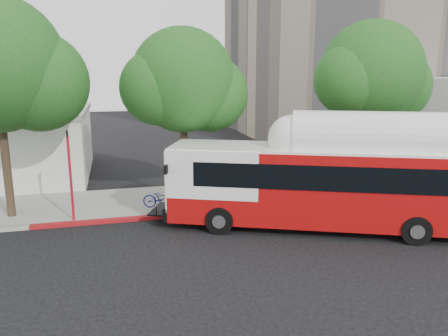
# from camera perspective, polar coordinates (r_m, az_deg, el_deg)

# --- Properties ---
(ground) EXTENTS (120.00, 120.00, 0.00)m
(ground) POSITION_cam_1_polar(r_m,az_deg,el_deg) (17.00, 1.62, -10.09)
(ground) COLOR black
(ground) RESTS_ON ground
(sidewalk) EXTENTS (60.00, 5.00, 0.15)m
(sidewalk) POSITION_cam_1_polar(r_m,az_deg,el_deg) (22.94, -2.83, -3.83)
(sidewalk) COLOR gray
(sidewalk) RESTS_ON ground
(curb_strip) EXTENTS (60.00, 0.30, 0.15)m
(curb_strip) POSITION_cam_1_polar(r_m,az_deg,el_deg) (20.52, -1.37, -5.82)
(curb_strip) COLOR gray
(curb_strip) RESTS_ON ground
(red_curb_segment) EXTENTS (10.00, 0.32, 0.16)m
(red_curb_segment) POSITION_cam_1_polar(r_m,az_deg,el_deg) (20.10, -9.79, -6.39)
(red_curb_segment) COLOR maroon
(red_curb_segment) RESTS_ON ground
(street_tree_left) EXTENTS (6.67, 5.80, 9.74)m
(street_tree_left) POSITION_cam_1_polar(r_m,az_deg,el_deg) (21.07, -26.34, 11.46)
(street_tree_left) COLOR #2D2116
(street_tree_left) RESTS_ON ground
(street_tree_mid) EXTENTS (5.75, 5.00, 8.62)m
(street_tree_mid) POSITION_cam_1_polar(r_m,az_deg,el_deg) (21.48, -4.34, 10.82)
(street_tree_mid) COLOR #2D2116
(street_tree_mid) RESTS_ON ground
(street_tree_right) EXTENTS (6.21, 5.40, 9.18)m
(street_tree_right) POSITION_cam_1_polar(r_m,az_deg,el_deg) (25.06, 19.43, 11.21)
(street_tree_right) COLOR #2D2116
(street_tree_right) RESTS_ON ground
(transit_bus) EXTENTS (13.38, 7.39, 4.00)m
(transit_bus) POSITION_cam_1_polar(r_m,az_deg,el_deg) (18.64, 12.83, -2.28)
(transit_bus) COLOR #A30B0B
(transit_bus) RESTS_ON ground
(signal_pole) EXTENTS (0.12, 0.39, 4.09)m
(signal_pole) POSITION_cam_1_polar(r_m,az_deg,el_deg) (19.87, -19.41, -1.09)
(signal_pole) COLOR red
(signal_pole) RESTS_ON ground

